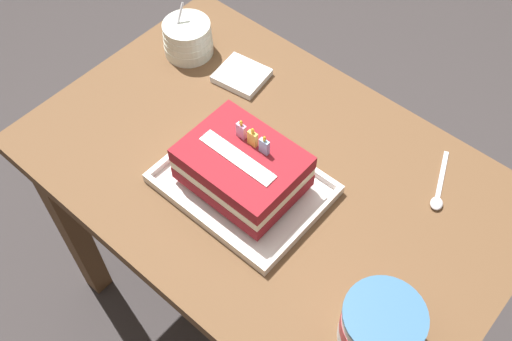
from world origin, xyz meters
The scene contains 8 objects.
ground_plane centered at (0.00, 0.00, 0.00)m, with size 8.00×8.00×0.00m, color #383333.
dining_table centered at (0.00, 0.00, 0.63)m, with size 1.06×0.69×0.76m.
foil_tray centered at (-0.01, -0.07, 0.76)m, with size 0.34×0.26×0.02m.
birthday_cake centered at (-0.01, -0.07, 0.83)m, with size 0.24×0.18×0.14m.
bowl_stack centered at (-0.39, 0.15, 0.80)m, with size 0.12×0.12×0.13m.
ice_cream_tub centered at (0.38, -0.16, 0.81)m, with size 0.14×0.14×0.10m.
serving_spoon_near_tray centered at (0.31, 0.18, 0.76)m, with size 0.08×0.16×0.01m.
napkin_pile centered at (-0.23, 0.17, 0.77)m, with size 0.13×0.12×0.02m.
Camera 1 is at (0.47, -0.58, 1.78)m, focal length 41.15 mm.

